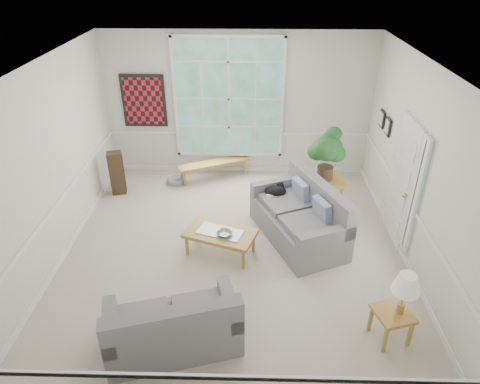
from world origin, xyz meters
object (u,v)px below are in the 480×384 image
end_table (324,192)px  side_table (390,325)px  coffee_table (220,242)px  loveseat_front (172,319)px  loveseat_right (298,213)px

end_table → side_table: 3.22m
side_table → coffee_table: bearing=143.2°
end_table → side_table: end_table is taller
loveseat_front → end_table: bearing=39.2°
loveseat_right → loveseat_front: 2.90m
loveseat_right → end_table: 1.24m
loveseat_right → side_table: bearing=-88.9°
loveseat_right → end_table: (0.61, 1.06, -0.21)m
loveseat_front → coffee_table: 1.93m
loveseat_front → side_table: bearing=-12.4°
loveseat_front → loveseat_right: bearing=37.0°
loveseat_front → end_table: size_ratio=2.70×
coffee_table → side_table: bearing=-17.1°
loveseat_right → side_table: size_ratio=4.20×
coffee_table → end_table: 2.42m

